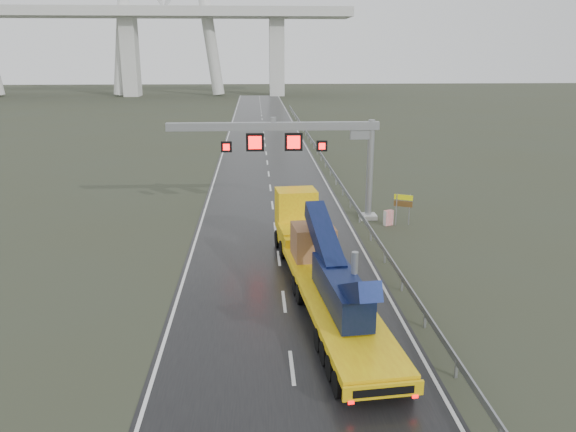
{
  "coord_description": "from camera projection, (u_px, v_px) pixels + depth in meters",
  "views": [
    {
      "loc": [
        -1.27,
        -21.13,
        11.75
      ],
      "look_at": [
        0.43,
        8.03,
        3.2
      ],
      "focal_mm": 35.0,
      "sensor_mm": 36.0,
      "label": 1
    }
  ],
  "objects": [
    {
      "name": "exit_sign_pair",
      "position": [
        403.0,
        203.0,
        39.28
      ],
      "size": [
        1.2,
        0.6,
        2.23
      ],
      "rotation": [
        0.0,
        0.0,
        -0.44
      ],
      "color": "#93959B",
      "rests_on": "ground"
    },
    {
      "name": "heavy_haul_truck",
      "position": [
        318.0,
        256.0,
        28.84
      ],
      "size": [
        4.44,
        18.7,
        4.36
      ],
      "rotation": [
        0.0,
        0.0,
        0.1
      ],
      "color": "yellow",
      "rests_on": "ground"
    },
    {
      "name": "guardrail",
      "position": [
        335.0,
        175.0,
        52.5
      ],
      "size": [
        0.2,
        140.0,
        1.4
      ],
      "primitive_type": null,
      "color": "gray",
      "rests_on": "ground"
    },
    {
      "name": "striped_barrier",
      "position": [
        388.0,
        218.0,
        39.49
      ],
      "size": [
        0.72,
        0.57,
        1.07
      ],
      "primitive_type": "cube",
      "rotation": [
        0.0,
        0.0,
        0.42
      ],
      "color": "red",
      "rests_on": "ground"
    },
    {
      "name": "ground",
      "position": [
        289.0,
        342.0,
        23.62
      ],
      "size": [
        400.0,
        400.0,
        0.0
      ],
      "primitive_type": "plane",
      "color": "#343727",
      "rests_on": "ground"
    },
    {
      "name": "sign_gantry",
      "position": [
        304.0,
        143.0,
        39.4
      ],
      "size": [
        14.9,
        1.2,
        7.42
      ],
      "color": "silver",
      "rests_on": "ground"
    },
    {
      "name": "road",
      "position": [
        267.0,
        163.0,
        61.94
      ],
      "size": [
        11.0,
        200.0,
        0.02
      ],
      "primitive_type": "cube",
      "color": "black",
      "rests_on": "ground"
    }
  ]
}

